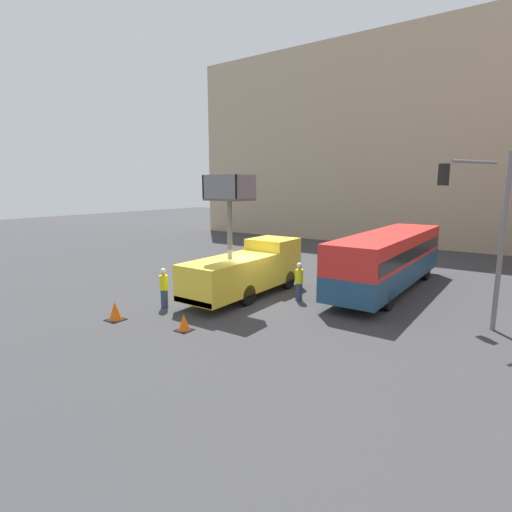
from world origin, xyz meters
The scene contains 9 objects.
ground_plane centered at (0.00, 0.00, 0.00)m, with size 120.00×120.00×0.00m, color #38383A.
building_backdrop_far centered at (0.00, 26.81, 9.48)m, with size 44.00×10.00×18.96m.
utility_truck centered at (-0.73, 0.69, 1.44)m, with size 2.26×7.37×5.94m.
city_bus centered at (4.67, 5.94, 1.79)m, with size 2.59×11.52×3.02m.
traffic_light_pole centered at (9.06, 2.65, 4.42)m, with size 2.70×2.45×6.66m.
road_worker_near_truck centered at (-2.56, -3.11, 0.91)m, with size 0.38×0.38×1.83m.
road_worker_directing centered at (1.83, 1.44, 0.93)m, with size 0.38×0.38×1.86m.
traffic_cone_near_truck centered at (0.25, -4.67, 0.31)m, with size 0.58×0.58×0.66m.
traffic_cone_mid_road centered at (-2.92, -5.45, 0.37)m, with size 0.68×0.68×0.78m.
Camera 1 is at (10.87, -14.93, 5.47)m, focal length 28.00 mm.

